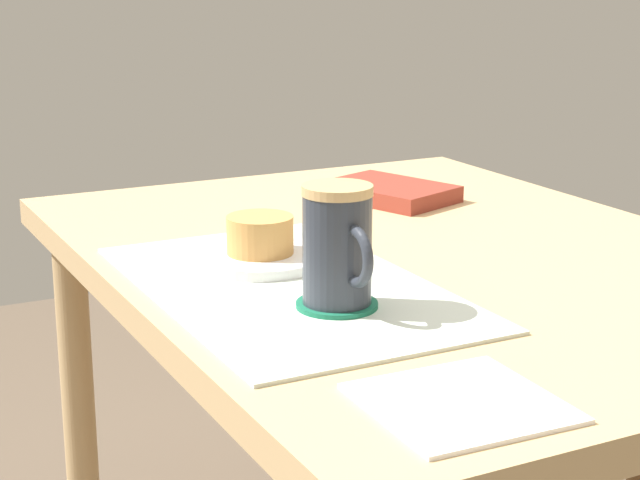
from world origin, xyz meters
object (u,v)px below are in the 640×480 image
(pastry, at_px, (260,235))
(dining_table, at_px, (416,319))
(pastry_plate, at_px, (260,258))
(coffee_mug, at_px, (338,245))
(small_book, at_px, (389,192))

(pastry, bearing_deg, dining_table, 81.69)
(dining_table, xyz_separation_m, pastry_plate, (-0.03, -0.20, 0.10))
(dining_table, relative_size, pastry_plate, 6.63)
(pastry_plate, bearing_deg, pastry, 0.00)
(coffee_mug, bearing_deg, pastry_plate, -178.50)
(pastry_plate, relative_size, pastry, 1.99)
(dining_table, relative_size, pastry, 13.19)
(pastry_plate, relative_size, small_book, 0.86)
(pastry, relative_size, coffee_mug, 0.64)
(dining_table, bearing_deg, pastry_plate, -98.31)
(pastry, height_order, coffee_mug, coffee_mug)
(coffee_mug, bearing_deg, small_book, 143.55)
(dining_table, height_order, pastry, pastry)
(pastry_plate, height_order, small_book, small_book)
(pastry_plate, distance_m, small_book, 0.39)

